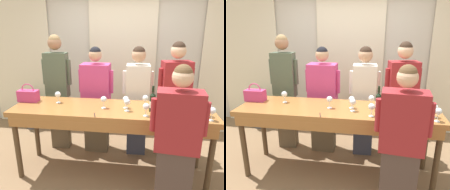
% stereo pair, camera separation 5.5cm
% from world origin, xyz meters
% --- Properties ---
extents(ground_plane, '(18.00, 18.00, 0.00)m').
position_xyz_m(ground_plane, '(0.00, 0.00, 0.00)').
color(ground_plane, '#846647').
extents(wall_back, '(12.00, 0.06, 2.80)m').
position_xyz_m(wall_back, '(0.00, 1.59, 1.40)').
color(wall_back, beige).
rests_on(wall_back, ground_plane).
extents(curtain_panel_left, '(1.25, 0.03, 2.69)m').
position_xyz_m(curtain_panel_left, '(-2.06, 1.53, 1.34)').
color(curtain_panel_left, '#EFE5C6').
rests_on(curtain_panel_left, ground_plane).
extents(curtain_panel_center, '(1.25, 0.03, 2.69)m').
position_xyz_m(curtain_panel_center, '(0.00, 1.53, 1.34)').
color(curtain_panel_center, '#EFE5C6').
rests_on(curtain_panel_center, ground_plane).
extents(tasting_bar, '(2.57, 0.69, 0.97)m').
position_xyz_m(tasting_bar, '(0.00, -0.02, 0.87)').
color(tasting_bar, '#9E6633').
rests_on(tasting_bar, ground_plane).
extents(wine_bottle, '(0.07, 0.07, 0.32)m').
position_xyz_m(wine_bottle, '(0.52, -0.06, 1.09)').
color(wine_bottle, black).
rests_on(wine_bottle, tasting_bar).
extents(handbag, '(0.28, 0.13, 0.25)m').
position_xyz_m(handbag, '(-1.18, 0.10, 1.06)').
color(handbag, '#C63870').
rests_on(handbag, tasting_bar).
extents(wine_glass_front_left, '(0.08, 0.08, 0.16)m').
position_xyz_m(wine_glass_front_left, '(1.15, -0.14, 1.09)').
color(wine_glass_front_left, white).
rests_on(wine_glass_front_left, tasting_bar).
extents(wine_glass_front_mid, '(0.08, 0.08, 0.16)m').
position_xyz_m(wine_glass_front_mid, '(0.43, 0.09, 1.09)').
color(wine_glass_front_mid, white).
rests_on(wine_glass_front_mid, tasting_bar).
extents(wine_glass_front_right, '(0.08, 0.08, 0.16)m').
position_xyz_m(wine_glass_front_right, '(-0.09, -0.03, 1.09)').
color(wine_glass_front_right, white).
rests_on(wine_glass_front_right, tasting_bar).
extents(wine_glass_center_left, '(0.08, 0.08, 0.16)m').
position_xyz_m(wine_glass_center_left, '(0.21, -0.09, 1.09)').
color(wine_glass_center_left, white).
rests_on(wine_glass_center_left, tasting_bar).
extents(wine_glass_center_mid, '(0.08, 0.08, 0.16)m').
position_xyz_m(wine_glass_center_mid, '(0.59, -0.27, 1.09)').
color(wine_glass_center_mid, white).
rests_on(wine_glass_center_mid, tasting_bar).
extents(wine_glass_center_right, '(0.08, 0.08, 0.16)m').
position_xyz_m(wine_glass_center_right, '(0.18, 0.02, 1.09)').
color(wine_glass_center_right, white).
rests_on(wine_glass_center_right, tasting_bar).
extents(wine_glass_back_left, '(0.08, 0.08, 0.16)m').
position_xyz_m(wine_glass_back_left, '(-0.75, 0.10, 1.09)').
color(wine_glass_back_left, white).
rests_on(wine_glass_back_left, tasting_bar).
extents(wine_glass_back_mid, '(0.08, 0.08, 0.16)m').
position_xyz_m(wine_glass_back_mid, '(0.44, -0.22, 1.09)').
color(wine_glass_back_mid, white).
rests_on(wine_glass_back_mid, tasting_bar).
extents(wine_glass_back_right, '(0.08, 0.08, 0.16)m').
position_xyz_m(wine_glass_back_right, '(1.08, 0.22, 1.09)').
color(wine_glass_back_right, white).
rests_on(wine_glass_back_right, tasting_bar).
extents(wine_glass_near_host, '(0.08, 0.08, 0.16)m').
position_xyz_m(wine_glass_near_host, '(1.16, -0.25, 1.09)').
color(wine_glass_near_host, white).
rests_on(wine_glass_near_host, tasting_bar).
extents(pen, '(0.04, 0.12, 0.01)m').
position_xyz_m(pen, '(-0.16, -0.28, 0.98)').
color(pen, black).
rests_on(pen, tasting_bar).
extents(guest_olive_jacket, '(0.46, 0.22, 1.86)m').
position_xyz_m(guest_olive_jacket, '(-0.94, 0.59, 0.99)').
color(guest_olive_jacket, brown).
rests_on(guest_olive_jacket, ground_plane).
extents(guest_pink_top, '(0.55, 0.29, 1.69)m').
position_xyz_m(guest_pink_top, '(-0.32, 0.59, 0.85)').
color(guest_pink_top, brown).
rests_on(guest_pink_top, ground_plane).
extents(guest_cream_sweater, '(0.46, 0.29, 1.71)m').
position_xyz_m(guest_cream_sweater, '(0.32, 0.59, 0.88)').
color(guest_cream_sweater, '#383D51').
rests_on(guest_cream_sweater, ground_plane).
extents(guest_striped_shirt, '(0.53, 0.31, 1.78)m').
position_xyz_m(guest_striped_shirt, '(0.87, 0.59, 0.92)').
color(guest_striped_shirt, '#28282D').
rests_on(guest_striped_shirt, ground_plane).
extents(host_pouring, '(0.55, 0.28, 1.65)m').
position_xyz_m(host_pouring, '(0.75, -0.59, 0.84)').
color(host_pouring, '#473833').
rests_on(host_pouring, ground_plane).
extents(potted_plant, '(0.34, 0.34, 0.68)m').
position_xyz_m(potted_plant, '(-1.80, 1.22, 0.38)').
color(potted_plant, '#4C4C51').
rests_on(potted_plant, ground_plane).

